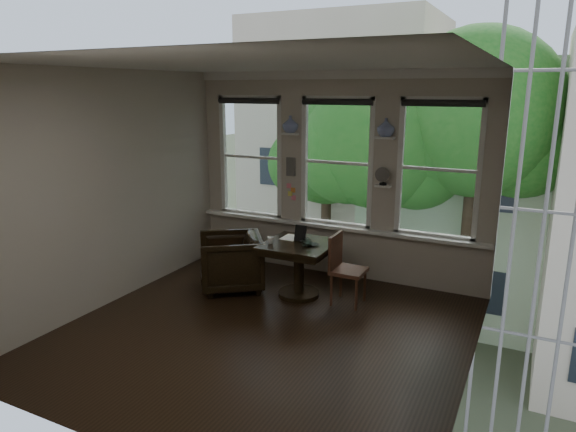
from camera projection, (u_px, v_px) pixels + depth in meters
The scene contains 25 objects.
ground at pixel (265, 332), 5.96m from camera, with size 4.50×4.50×0.00m, color black.
ceiling at pixel (261, 64), 5.23m from camera, with size 4.50×4.50×0.00m, color silver.
wall_back at pixel (337, 176), 7.55m from camera, with size 4.50×4.50×0.00m, color beige.
wall_front at pixel (109, 270), 3.64m from camera, with size 4.50×4.50×0.00m, color beige.
wall_left at pixel (110, 189), 6.57m from camera, with size 4.50×4.50×0.00m, color beige.
wall_right at pixel (481, 232), 4.62m from camera, with size 4.50×4.50×0.00m, color beige.
window_left at pixel (252, 157), 8.13m from camera, with size 1.10×0.12×1.90m, color white, non-canonical shape.
window_center at pixel (338, 163), 7.50m from camera, with size 1.10×0.12×1.90m, color white, non-canonical shape.
window_right at pixel (439, 169), 6.88m from camera, with size 1.10×0.12×1.90m, color white, non-canonical shape.
shelf_left at pixel (290, 134), 7.63m from camera, with size 0.26×0.16×0.03m, color white.
shelf_right at pixel (385, 138), 7.01m from camera, with size 0.26×0.16×0.03m, color white.
intercom at pixel (291, 167), 7.78m from camera, with size 0.14×0.06×0.28m, color #59544F.
sticky_notes at pixel (291, 189), 7.87m from camera, with size 0.16×0.01×0.24m, color pink, non-canonical shape.
desk_fan at pixel (383, 179), 7.13m from camera, with size 0.20×0.20×0.24m, color #59544F, non-canonical shape.
vase_left at pixel (290, 124), 7.60m from camera, with size 0.24×0.24×0.25m, color white.
vase_right at pixel (386, 127), 6.97m from camera, with size 0.24×0.24×0.25m, color white.
table at pixel (299, 270), 6.93m from camera, with size 0.90×0.90×0.75m, color black, non-canonical shape.
armchair_left at pixel (231, 262), 7.18m from camera, with size 0.84×0.86×0.78m, color black.
cushion_red at pixel (231, 258), 7.17m from camera, with size 0.45×0.45×0.06m, color maroon.
side_chair_right at pixel (349, 270), 6.66m from camera, with size 0.42×0.42×0.92m, color #4B2B1A, non-canonical shape.
laptop at pixel (307, 244), 6.76m from camera, with size 0.29×0.19×0.02m, color black.
mug at pixel (270, 240), 6.82m from camera, with size 0.10×0.10×0.09m, color white.
drinking_glass at pixel (306, 243), 6.65m from camera, with size 0.14×0.14×0.11m, color white.
tablet at pixel (300, 233), 6.90m from camera, with size 0.16×0.02×0.22m, color black.
papers at pixel (291, 237), 7.09m from camera, with size 0.22×0.30×0.00m, color silver.
Camera 1 is at (2.67, -4.76, 2.76)m, focal length 32.00 mm.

